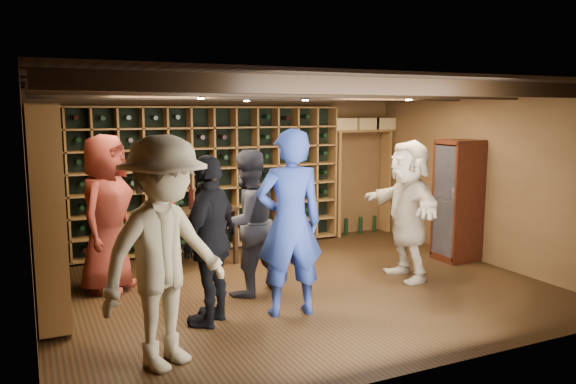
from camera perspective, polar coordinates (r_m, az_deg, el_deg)
name	(u,v)px	position (r m, az deg, el deg)	size (l,w,h in m)	color
ground	(298,287)	(7.14, 0.98, -9.66)	(6.00, 6.00, 0.00)	#311E0D
room_shell	(296,92)	(6.84, 0.84, 10.13)	(6.00, 6.00, 6.00)	brown
wine_rack_back	(202,178)	(8.85, -8.74, 1.37)	(4.65, 0.30, 2.20)	brown
wine_rack_left	(45,203)	(7.00, -23.50, -1.02)	(0.30, 2.65, 2.20)	brown
crate_shelf	(362,147)	(10.02, 7.57, 4.59)	(1.20, 0.32, 2.07)	brown
display_cabinet	(458,203)	(8.60, 16.84, -1.06)	(0.55, 0.50, 1.75)	#37130B
man_blue_shirt	(290,223)	(6.00, 0.17, -3.18)	(0.73, 0.48, 2.01)	navy
man_grey_suit	(247,223)	(6.71, -4.19, -3.14)	(0.85, 0.66, 1.75)	black
guest_red_floral	(106,214)	(7.15, -17.98, -2.10)	(0.94, 0.61, 1.92)	maroon
guest_woman_black	(211,240)	(5.82, -7.87, -4.88)	(1.03, 0.43, 1.76)	black
guest_khaki	(165,253)	(4.89, -12.41, -6.10)	(1.29, 0.74, 2.00)	gray
guest_beige	(408,210)	(7.49, 12.08, -1.78)	(1.69, 0.54, 1.83)	#BFAB8C
tasting_table	(196,216)	(7.99, -9.33, -2.38)	(1.20, 0.81, 1.11)	black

